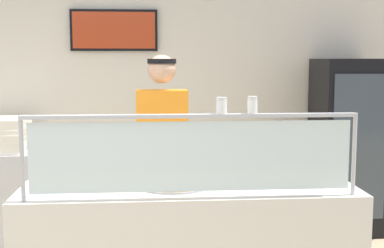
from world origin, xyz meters
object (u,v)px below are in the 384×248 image
at_px(pizza_box_stack, 2,135).
at_px(parmesan_shaker, 222,107).
at_px(pepper_flake_shaker, 252,106).
at_px(worker_figure, 163,155).
at_px(pizza_server, 180,180).
at_px(drink_fridge, 347,146).
at_px(pizza_tray, 174,182).

bearing_deg(pizza_box_stack, parmesan_shaker, -49.82).
distance_m(parmesan_shaker, pepper_flake_shaker, 0.17).
bearing_deg(worker_figure, pizza_box_stack, 143.64).
bearing_deg(pizza_server, parmesan_shaker, -57.21).
distance_m(pepper_flake_shaker, worker_figure, 1.22).
relative_size(pizza_server, parmesan_shaker, 3.02).
bearing_deg(pepper_flake_shaker, pizza_box_stack, 132.79).
height_order(pizza_server, pepper_flake_shaker, pepper_flake_shaker).
height_order(drink_fridge, pizza_box_stack, drink_fridge).
xyz_separation_m(pepper_flake_shaker, drink_fridge, (1.39, 2.17, -0.60)).
distance_m(pizza_tray, pizza_server, 0.05).
xyz_separation_m(pizza_tray, parmesan_shaker, (0.25, -0.31, 0.50)).
xyz_separation_m(parmesan_shaker, pizza_box_stack, (-1.79, 2.12, -0.44)).
distance_m(drink_fridge, pizza_box_stack, 3.36).
relative_size(worker_figure, drink_fridge, 1.02).
distance_m(parmesan_shaker, drink_fridge, 2.74).
height_order(parmesan_shaker, pepper_flake_shaker, pepper_flake_shaker).
height_order(pizza_tray, pizza_box_stack, pizza_box_stack).
height_order(pizza_tray, parmesan_shaker, parmesan_shaker).
distance_m(pizza_server, drink_fridge, 2.59).
bearing_deg(pizza_box_stack, drink_fridge, 0.75).
relative_size(parmesan_shaker, pepper_flake_shaker, 0.95).
height_order(pizza_server, worker_figure, worker_figure).
xyz_separation_m(pepper_flake_shaker, worker_figure, (-0.48, 1.03, -0.46)).
distance_m(pizza_tray, parmesan_shaker, 0.64).
height_order(pepper_flake_shaker, worker_figure, worker_figure).
bearing_deg(pizza_box_stack, pizza_server, -49.30).
height_order(worker_figure, drink_fridge, worker_figure).
bearing_deg(pizza_server, pizza_box_stack, 126.76).
relative_size(pizza_tray, pepper_flake_shaker, 4.94).
distance_m(parmesan_shaker, pizza_box_stack, 2.82).
xyz_separation_m(pizza_server, pepper_flake_shaker, (0.39, -0.29, 0.48)).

